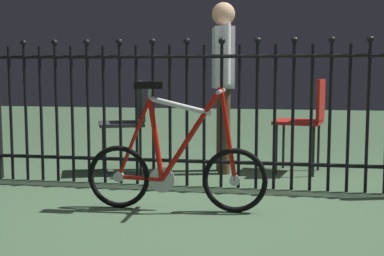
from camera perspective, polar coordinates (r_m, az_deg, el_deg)
The scene contains 6 objects.
ground_plane at distance 3.60m, azimuth 0.54°, elevation -9.17°, with size 20.00×20.00×0.00m, color #446143.
iron_fence at distance 4.30m, azimuth 1.79°, elevation 2.07°, with size 3.95×0.07×1.28m.
bicycle at distance 3.60m, azimuth -1.82°, elevation -4.07°, with size 1.25×0.40×0.89m.
chair_charcoal at distance 4.96m, azimuth -6.79°, elevation 1.21°, with size 0.53×0.53×0.86m.
chair_red at distance 5.02m, azimuth 12.42°, elevation 1.35°, with size 0.50×0.50×0.88m.
person_visitor at distance 4.93m, azimuth 3.45°, elevation 6.04°, with size 0.25×0.46×1.59m.
Camera 1 is at (0.57, -3.43, 0.95)m, focal length 49.13 mm.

